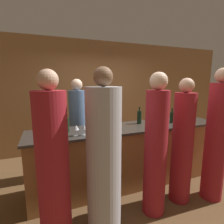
# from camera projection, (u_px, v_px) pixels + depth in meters

# --- Properties ---
(ground_plane) EXTENTS (14.00, 14.00, 0.00)m
(ground_plane) POSITION_uv_depth(u_px,v_px,m) (130.00, 181.00, 3.14)
(ground_plane) COLOR brown
(back_wall) EXTENTS (8.00, 0.06, 2.80)m
(back_wall) POSITION_uv_depth(u_px,v_px,m) (98.00, 96.00, 4.65)
(back_wall) COLOR olive
(back_wall) RESTS_ON ground_plane
(bar_counter) EXTENTS (3.35, 0.72, 1.02)m
(bar_counter) POSITION_uv_depth(u_px,v_px,m) (131.00, 154.00, 3.05)
(bar_counter) COLOR #996638
(bar_counter) RESTS_ON ground_plane
(bartender) EXTENTS (0.32, 0.32, 1.82)m
(bartender) POSITION_uv_depth(u_px,v_px,m) (78.00, 130.00, 3.36)
(bartender) COLOR #4C6B93
(bartender) RESTS_ON ground_plane
(guest_0) EXTENTS (0.40, 0.40, 1.93)m
(guest_0) POSITION_uv_depth(u_px,v_px,m) (104.00, 160.00, 1.98)
(guest_0) COLOR #B2B2B7
(guest_0) RESTS_ON ground_plane
(guest_1) EXTENTS (0.33, 0.33, 1.89)m
(guest_1) POSITION_uv_depth(u_px,v_px,m) (53.00, 168.00, 1.81)
(guest_1) COLOR maroon
(guest_1) RESTS_ON ground_plane
(guest_2) EXTENTS (0.30, 0.30, 1.96)m
(guest_2) POSITION_uv_depth(u_px,v_px,m) (216.00, 140.00, 2.57)
(guest_2) COLOR maroon
(guest_2) RESTS_ON ground_plane
(guest_3) EXTENTS (0.30, 0.30, 1.82)m
(guest_3) POSITION_uv_depth(u_px,v_px,m) (182.00, 145.00, 2.53)
(guest_3) COLOR maroon
(guest_3) RESTS_ON ground_plane
(guest_4) EXTENTS (0.30, 0.30, 1.89)m
(guest_4) POSITION_uv_depth(u_px,v_px,m) (156.00, 149.00, 2.28)
(guest_4) COLOR maroon
(guest_4) RESTS_ON ground_plane
(wine_bottle_0) EXTENTS (0.08, 0.08, 0.31)m
(wine_bottle_0) POSITION_uv_depth(u_px,v_px,m) (139.00, 117.00, 3.14)
(wine_bottle_0) COLOR black
(wine_bottle_0) RESTS_ON bar_counter
(wine_bottle_1) EXTENTS (0.07, 0.07, 0.27)m
(wine_bottle_1) POSITION_uv_depth(u_px,v_px,m) (172.00, 117.00, 3.20)
(wine_bottle_1) COLOR black
(wine_bottle_1) RESTS_ON bar_counter
(wine_bottle_2) EXTENTS (0.07, 0.07, 0.30)m
(wine_bottle_2) POSITION_uv_depth(u_px,v_px,m) (67.00, 124.00, 2.61)
(wine_bottle_2) COLOR black
(wine_bottle_2) RESTS_ON bar_counter
(wine_glass_0) EXTENTS (0.08, 0.08, 0.16)m
(wine_glass_0) POSITION_uv_depth(u_px,v_px,m) (154.00, 121.00, 2.78)
(wine_glass_0) COLOR silver
(wine_glass_0) RESTS_ON bar_counter
(wine_glass_1) EXTENTS (0.08, 0.08, 0.15)m
(wine_glass_1) POSITION_uv_depth(u_px,v_px,m) (76.00, 128.00, 2.43)
(wine_glass_1) COLOR silver
(wine_glass_1) RESTS_ON bar_counter
(wine_glass_2) EXTENTS (0.06, 0.06, 0.15)m
(wine_glass_2) POSITION_uv_depth(u_px,v_px,m) (84.00, 128.00, 2.45)
(wine_glass_2) COLOR silver
(wine_glass_2) RESTS_ON bar_counter
(wine_glass_3) EXTENTS (0.08, 0.08, 0.16)m
(wine_glass_3) POSITION_uv_depth(u_px,v_px,m) (192.00, 114.00, 3.37)
(wine_glass_3) COLOR silver
(wine_glass_3) RESTS_ON bar_counter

